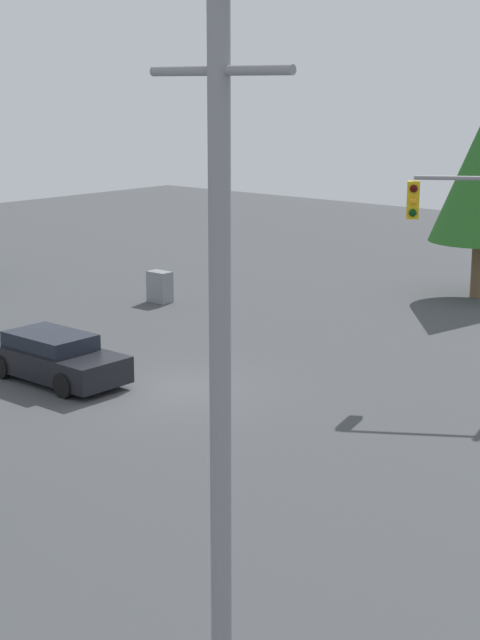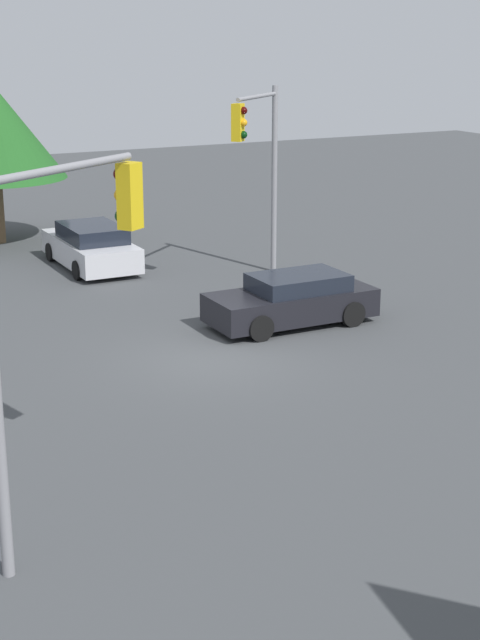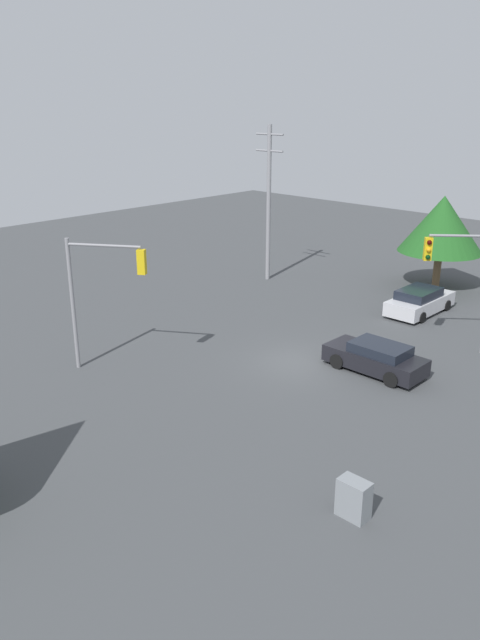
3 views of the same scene
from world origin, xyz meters
TOP-DOWN VIEW (x-y plane):
  - ground_plane at (0.00, 0.00)m, footprint 80.00×80.00m
  - sedan_dark at (3.05, 1.57)m, footprint 4.45×1.96m
  - traffic_signal_cross at (-5.71, -6.54)m, footprint 3.03×2.13m
  - utility_pole_tall at (-10.38, 9.50)m, footprint 2.20×0.28m
  - electrical_cabinet at (8.15, -7.62)m, footprint 0.92×0.57m

SIDE VIEW (x-z plane):
  - ground_plane at x=0.00m, z-range 0.00..0.00m
  - electrical_cabinet at x=8.15m, z-range 0.00..1.20m
  - sedan_dark at x=3.05m, z-range -0.01..1.35m
  - traffic_signal_cross at x=-5.71m, z-range 1.08..7.00m
  - utility_pole_tall at x=-10.38m, z-range 0.29..10.22m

